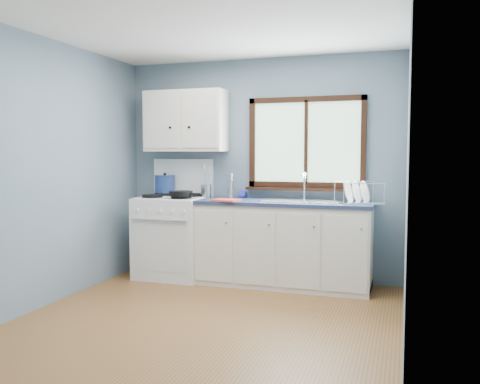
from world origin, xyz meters
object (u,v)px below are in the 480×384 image
(thermos, at_px, (230,186))
(gas_range, at_px, (173,234))
(base_cabinets, at_px, (284,248))
(dish_rack, at_px, (358,197))
(utensil_crock, at_px, (206,191))
(stockpot, at_px, (165,184))
(sink, at_px, (301,207))
(skillet, at_px, (181,193))

(thermos, bearing_deg, gas_range, -167.57)
(base_cabinets, height_order, dish_rack, dish_rack)
(gas_range, bearing_deg, dish_rack, 0.45)
(gas_range, height_order, utensil_crock, gas_range)
(gas_range, bearing_deg, stockpot, 138.35)
(base_cabinets, bearing_deg, sink, -0.13)
(skillet, distance_m, thermos, 0.57)
(sink, xyz_separation_m, dish_rack, (0.59, -0.00, 0.12))
(sink, xyz_separation_m, skillet, (-1.30, -0.19, 0.13))
(gas_range, bearing_deg, utensil_crock, 18.87)
(stockpot, xyz_separation_m, dish_rack, (2.26, -0.14, -0.09))
(skillet, bearing_deg, utensil_crock, 68.11)
(sink, bearing_deg, skillet, -171.63)
(base_cabinets, bearing_deg, gas_range, -179.18)
(skillet, bearing_deg, gas_range, 145.90)
(utensil_crock, height_order, dish_rack, utensil_crock)
(gas_range, bearing_deg, sink, 0.71)
(gas_range, distance_m, thermos, 0.87)
(gas_range, relative_size, stockpot, 4.91)
(gas_range, relative_size, utensil_crock, 3.52)
(sink, bearing_deg, stockpot, 175.16)
(base_cabinets, relative_size, dish_rack, 3.44)
(gas_range, height_order, dish_rack, gas_range)
(skillet, xyz_separation_m, dish_rack, (1.90, 0.19, -0.01))
(gas_range, distance_m, dish_rack, 2.14)
(gas_range, relative_size, sink, 1.62)
(skillet, relative_size, utensil_crock, 1.05)
(base_cabinets, height_order, skillet, skillet)
(gas_range, distance_m, base_cabinets, 1.31)
(base_cabinets, xyz_separation_m, utensil_crock, (-0.94, 0.11, 0.59))
(stockpot, bearing_deg, base_cabinets, -5.40)
(base_cabinets, xyz_separation_m, skillet, (-1.12, -0.19, 0.58))
(gas_range, xyz_separation_m, base_cabinets, (1.31, 0.02, -0.08))
(gas_range, distance_m, utensil_crock, 0.63)
(base_cabinets, bearing_deg, skillet, -170.29)
(utensil_crock, bearing_deg, base_cabinets, -6.37)
(utensil_crock, relative_size, thermos, 1.37)
(stockpot, height_order, thermos, thermos)
(dish_rack, bearing_deg, stockpot, 152.38)
(thermos, xyz_separation_m, dish_rack, (1.43, -0.13, -0.08))
(utensil_crock, xyz_separation_m, thermos, (0.29, 0.02, 0.06))
(base_cabinets, bearing_deg, thermos, 169.24)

